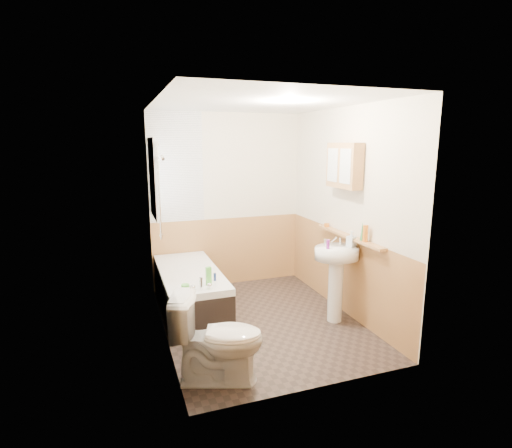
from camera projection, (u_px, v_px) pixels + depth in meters
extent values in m
plane|color=#2C231F|center=(260.00, 321.00, 4.74)|extent=(2.80, 2.80, 0.00)
plane|color=white|center=(261.00, 103.00, 4.24)|extent=(2.80, 2.80, 0.00)
cube|color=beige|center=(227.00, 201.00, 5.80)|extent=(2.20, 0.02, 2.50)
cube|color=beige|center=(321.00, 248.00, 3.19)|extent=(2.20, 0.02, 2.50)
cube|color=beige|center=(160.00, 224.00, 4.13)|extent=(0.02, 2.80, 2.50)
cube|color=beige|center=(346.00, 212.00, 4.86)|extent=(0.02, 2.80, 2.50)
cube|color=#B9854C|center=(342.00, 271.00, 5.00)|extent=(0.01, 2.80, 1.00)
cube|color=#B9854C|center=(317.00, 334.00, 3.36)|extent=(2.20, 0.01, 1.00)
cube|color=#B9854C|center=(228.00, 251.00, 5.92)|extent=(2.20, 0.01, 1.00)
cube|color=white|center=(162.00, 224.00, 4.14)|extent=(0.01, 2.80, 2.50)
cube|color=white|center=(176.00, 167.00, 5.44)|extent=(0.75, 0.01, 1.50)
cube|color=white|center=(154.00, 178.00, 4.94)|extent=(0.03, 0.79, 0.99)
cube|color=white|center=(155.00, 178.00, 4.95)|extent=(0.01, 0.70, 0.90)
cube|color=white|center=(155.00, 178.00, 4.95)|extent=(0.01, 0.04, 0.90)
cube|color=black|center=(190.00, 294.00, 4.97)|extent=(0.70, 1.63, 0.46)
cube|color=white|center=(189.00, 273.00, 4.91)|extent=(0.70, 1.63, 0.08)
cube|color=white|center=(189.00, 274.00, 4.91)|extent=(0.56, 1.49, 0.04)
cylinder|color=silver|center=(201.00, 284.00, 4.23)|extent=(0.04, 0.04, 0.14)
sphere|color=silver|center=(193.00, 287.00, 4.20)|extent=(0.06, 0.06, 0.06)
sphere|color=silver|center=(209.00, 285.00, 4.26)|extent=(0.06, 0.06, 0.06)
cylinder|color=silver|center=(159.00, 191.00, 4.57)|extent=(0.02, 0.02, 1.14)
cylinder|color=silver|center=(161.00, 235.00, 4.68)|extent=(0.04, 0.04, 0.02)
cylinder|color=silver|center=(157.00, 145.00, 4.47)|extent=(0.04, 0.04, 0.02)
cylinder|color=silver|center=(162.00, 158.00, 4.51)|extent=(0.06, 0.08, 0.08)
imported|color=white|center=(218.00, 339.00, 3.49)|extent=(0.91, 0.69, 0.79)
cylinder|color=white|center=(335.00, 291.00, 4.69)|extent=(0.17, 0.17, 0.73)
ellipsoid|color=white|center=(337.00, 253.00, 4.60)|extent=(0.53, 0.43, 0.14)
cylinder|color=silver|center=(325.00, 242.00, 4.64)|extent=(0.03, 0.03, 0.08)
cylinder|color=silver|center=(340.00, 241.00, 4.70)|extent=(0.03, 0.03, 0.08)
cylinder|color=silver|center=(334.00, 239.00, 4.64)|extent=(0.02, 0.11, 0.09)
cube|color=#B9854C|center=(348.00, 236.00, 4.71)|extent=(0.10, 1.33, 0.03)
cube|color=#B9854C|center=(344.00, 166.00, 4.65)|extent=(0.14, 0.58, 0.52)
cube|color=silver|center=(345.00, 166.00, 4.50)|extent=(0.01, 0.22, 0.39)
cube|color=silver|center=(333.00, 165.00, 4.75)|extent=(0.01, 0.22, 0.39)
cylinder|color=orange|center=(365.00, 233.00, 4.38)|extent=(0.07, 0.07, 0.18)
cone|color=#388447|center=(362.00, 231.00, 4.44)|extent=(0.06, 0.06, 0.22)
cylinder|color=orange|center=(327.00, 225.00, 5.18)|extent=(0.08, 0.08, 0.04)
imported|color=silver|center=(351.00, 243.00, 4.57)|extent=(0.14, 0.21, 0.09)
cylinder|color=purple|center=(328.00, 244.00, 4.50)|extent=(0.04, 0.04, 0.11)
cube|color=#59C647|center=(209.00, 276.00, 4.36)|extent=(0.06, 0.05, 0.21)
cylinder|color=#59C647|center=(185.00, 287.00, 4.25)|extent=(0.11, 0.11, 0.05)
cylinder|color=navy|center=(215.00, 277.00, 4.52)|extent=(0.03, 0.03, 0.09)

